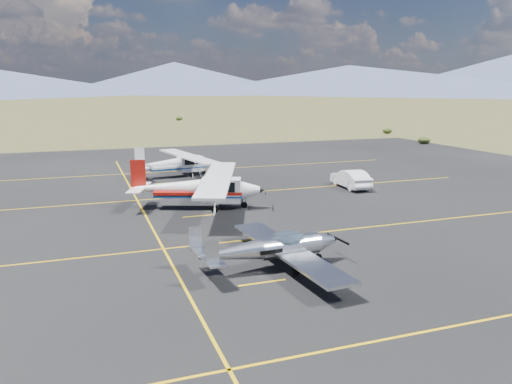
{
  "coord_description": "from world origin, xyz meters",
  "views": [
    {
      "loc": [
        -9.43,
        -20.87,
        7.62
      ],
      "look_at": [
        0.04,
        5.81,
        1.6
      ],
      "focal_mm": 35.0,
      "sensor_mm": 36.0,
      "label": 1
    }
  ],
  "objects": [
    {
      "name": "sedan",
      "position": [
        9.89,
        11.96,
        0.71
      ],
      "size": [
        1.67,
        4.33,
        1.41
      ],
      "primitive_type": "imported",
      "rotation": [
        0.0,
        0.0,
        3.1
      ],
      "color": "white",
      "rests_on": "apron"
    },
    {
      "name": "aircraft_plain",
      "position": [
        -1.67,
        21.24,
        1.19
      ],
      "size": [
        6.55,
        10.59,
        2.67
      ],
      "rotation": [
        0.0,
        0.0,
        0.19
      ],
      "color": "silver",
      "rests_on": "apron"
    },
    {
      "name": "apron",
      "position": [
        0.0,
        7.0,
        0.0
      ],
      "size": [
        72.0,
        72.0,
        0.02
      ],
      "primitive_type": "cube",
      "color": "black",
      "rests_on": "ground"
    },
    {
      "name": "ground",
      "position": [
        0.0,
        0.0,
        0.0
      ],
      "size": [
        1600.0,
        1600.0,
        0.0
      ],
      "primitive_type": "plane",
      "color": "#383D1C",
      "rests_on": "ground"
    },
    {
      "name": "aircraft_low_wing",
      "position": [
        -1.99,
        -2.15,
        0.92
      ],
      "size": [
        6.37,
        8.86,
        1.92
      ],
      "rotation": [
        0.0,
        0.0,
        0.08
      ],
      "color": "#B8BABF",
      "rests_on": "apron"
    },
    {
      "name": "aircraft_cessna",
      "position": [
        -2.54,
        9.42,
        1.38
      ],
      "size": [
        8.56,
        12.08,
        3.11
      ],
      "rotation": [
        0.0,
        0.0,
        -0.34
      ],
      "color": "white",
      "rests_on": "apron"
    }
  ]
}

